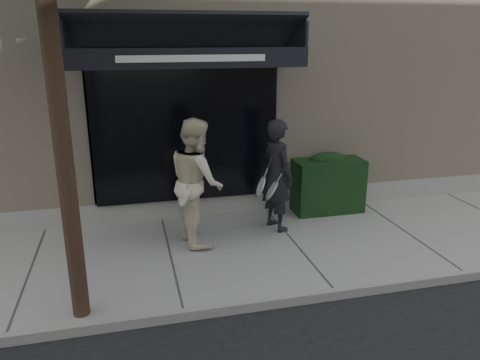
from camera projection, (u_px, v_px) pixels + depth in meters
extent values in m
plane|color=black|center=(294.00, 249.00, 7.62)|extent=(80.00, 80.00, 0.00)
cube|color=gray|center=(294.00, 245.00, 7.61)|extent=(20.00, 3.00, 0.12)
cube|color=gray|center=(335.00, 294.00, 6.17)|extent=(20.00, 0.10, 0.14)
cube|color=beige|center=(227.00, 60.00, 11.44)|extent=(14.00, 7.00, 5.50)
cube|color=gray|center=(264.00, 200.00, 9.13)|extent=(14.02, 0.42, 0.50)
cube|color=black|center=(186.00, 127.00, 8.18)|extent=(3.20, 0.30, 2.60)
cube|color=gray|center=(91.00, 129.00, 7.95)|extent=(0.08, 0.40, 2.60)
cube|color=gray|center=(270.00, 121.00, 8.69)|extent=(0.08, 0.40, 2.60)
cube|color=gray|center=(182.00, 47.00, 7.92)|extent=(3.36, 0.40, 0.12)
cube|color=black|center=(187.00, 31.00, 7.20)|extent=(3.60, 1.03, 0.55)
cube|color=black|center=(193.00, 58.00, 6.85)|extent=(3.60, 0.05, 0.30)
cube|color=white|center=(193.00, 58.00, 6.82)|extent=(2.20, 0.01, 0.10)
cube|color=black|center=(66.00, 36.00, 6.81)|extent=(0.04, 1.00, 0.45)
cube|color=black|center=(296.00, 36.00, 7.63)|extent=(0.04, 1.00, 0.45)
cube|color=black|center=(327.00, 185.00, 8.85)|extent=(1.30, 0.70, 1.00)
ellipsoid|color=black|center=(328.00, 159.00, 8.70)|extent=(0.71, 0.38, 0.27)
cylinder|color=black|center=(61.00, 127.00, 4.97)|extent=(0.20, 0.20, 4.80)
imported|color=black|center=(277.00, 175.00, 7.88)|extent=(0.65, 0.80, 1.91)
torus|color=silver|center=(272.00, 190.00, 7.53)|extent=(0.22, 0.33, 0.28)
cylinder|color=silver|center=(272.00, 190.00, 7.53)|extent=(0.18, 0.29, 0.24)
cylinder|color=silver|center=(272.00, 190.00, 7.53)|extent=(0.17, 0.05, 0.11)
cylinder|color=black|center=(272.00, 190.00, 7.53)|extent=(0.19, 0.06, 0.13)
torus|color=silver|center=(261.00, 187.00, 7.46)|extent=(0.15, 0.31, 0.29)
cylinder|color=silver|center=(261.00, 187.00, 7.46)|extent=(0.12, 0.28, 0.26)
cylinder|color=silver|center=(261.00, 187.00, 7.46)|extent=(0.18, 0.04, 0.08)
cylinder|color=black|center=(261.00, 187.00, 7.46)|extent=(0.20, 0.05, 0.10)
imported|color=beige|center=(197.00, 181.00, 7.37)|extent=(0.89, 1.08, 2.02)
torus|color=silver|center=(184.00, 196.00, 7.12)|extent=(0.18, 0.32, 0.30)
cylinder|color=silver|center=(184.00, 196.00, 7.12)|extent=(0.15, 0.28, 0.26)
cylinder|color=silver|center=(184.00, 196.00, 7.12)|extent=(0.18, 0.06, 0.08)
cylinder|color=black|center=(184.00, 196.00, 7.12)|extent=(0.20, 0.08, 0.09)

